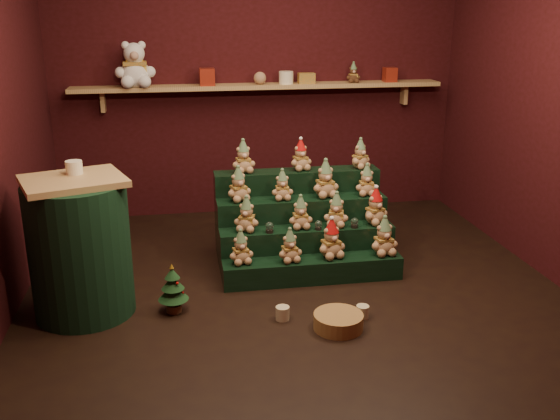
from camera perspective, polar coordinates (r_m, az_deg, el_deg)
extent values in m
plane|color=black|center=(4.75, 1.46, -7.34)|extent=(4.00, 4.00, 0.00)
cube|color=black|center=(6.34, -2.07, 12.34)|extent=(4.00, 0.10, 2.80)
cube|color=black|center=(2.40, 11.16, 2.20)|extent=(4.00, 0.10, 2.80)
cube|color=tan|center=(6.17, -1.83, 11.25)|extent=(3.60, 0.26, 0.04)
cube|color=tan|center=(6.24, -15.89, 9.54)|extent=(0.04, 0.12, 0.20)
cube|color=tan|center=(6.63, 11.27, 10.35)|extent=(0.04, 0.12, 0.20)
cube|color=black|center=(4.88, 2.99, -5.48)|extent=(1.40, 0.22, 0.18)
cube|color=black|center=(5.04, 2.47, -3.56)|extent=(1.40, 0.22, 0.36)
cube|color=black|center=(5.21, 1.98, -1.75)|extent=(1.40, 0.22, 0.54)
cube|color=black|center=(5.38, 1.52, -0.06)|extent=(1.40, 0.22, 0.72)
cylinder|color=black|center=(4.86, -0.96, -1.94)|extent=(0.06, 0.06, 0.02)
sphere|color=white|center=(4.85, -0.97, -1.47)|extent=(0.06, 0.06, 0.06)
cylinder|color=black|center=(4.93, 3.52, -1.69)|extent=(0.05, 0.05, 0.02)
sphere|color=white|center=(4.92, 3.53, -1.28)|extent=(0.06, 0.06, 0.06)
cylinder|color=black|center=(5.00, 6.82, -1.48)|extent=(0.06, 0.06, 0.02)
sphere|color=white|center=(4.99, 6.84, -1.05)|extent=(0.06, 0.06, 0.06)
cube|color=tan|center=(4.31, -18.41, 2.54)|extent=(0.77, 0.71, 0.04)
cylinder|color=black|center=(4.46, -17.79, -3.49)|extent=(0.68, 0.68, 0.93)
cylinder|color=#EDE6C3|center=(4.39, -18.32, 3.72)|extent=(0.11, 0.11, 0.09)
cylinder|color=#4C2E1B|center=(4.49, -9.66, -8.82)|extent=(0.11, 0.11, 0.05)
cone|color=#123319|center=(4.44, -9.74, -7.41)|extent=(0.21, 0.21, 0.11)
cone|color=#123319|center=(4.40, -9.80, -6.54)|extent=(0.16, 0.16, 0.10)
cone|color=#123319|center=(4.38, -9.84, -5.71)|extent=(0.11, 0.11, 0.07)
cone|color=gold|center=(4.35, -9.88, -5.08)|extent=(0.03, 0.03, 0.03)
cylinder|color=beige|center=(4.31, 0.24, -9.41)|extent=(0.10, 0.10, 0.10)
cylinder|color=beige|center=(4.37, 7.56, -9.20)|extent=(0.09, 0.09, 0.09)
cylinder|color=#9C6E3F|center=(4.22, 5.35, -10.09)|extent=(0.42, 0.42, 0.10)
cube|color=maroon|center=(6.09, -6.69, 11.99)|extent=(0.14, 0.14, 0.16)
cylinder|color=#EDE6C3|center=(6.18, 0.56, 12.01)|extent=(0.14, 0.14, 0.12)
cube|color=maroon|center=(6.45, 10.01, 12.09)|extent=(0.12, 0.12, 0.14)
sphere|color=tan|center=(6.14, -1.85, 11.97)|extent=(0.12, 0.12, 0.12)
cube|color=#CA6C1C|center=(6.22, 2.43, 11.95)|extent=(0.16, 0.10, 0.10)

